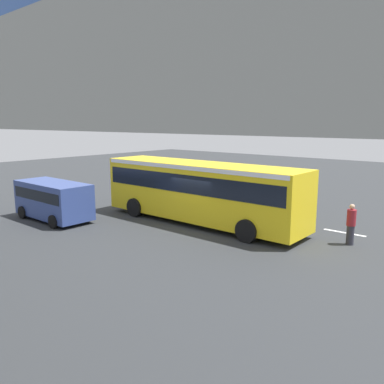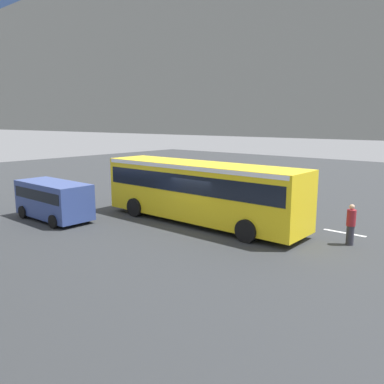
{
  "view_description": "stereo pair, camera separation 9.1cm",
  "coord_description": "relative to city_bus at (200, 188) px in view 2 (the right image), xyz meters",
  "views": [
    {
      "loc": [
        -12.15,
        15.03,
        5.25
      ],
      "look_at": [
        0.95,
        -0.36,
        1.6
      ],
      "focal_mm": 36.58,
      "sensor_mm": 36.0,
      "label": 1
    },
    {
      "loc": [
        -12.22,
        14.97,
        5.25
      ],
      "look_at": [
        0.95,
        -0.36,
        1.6
      ],
      "focal_mm": 36.58,
      "sensor_mm": 36.0,
      "label": 2
    }
  ],
  "objects": [
    {
      "name": "ground",
      "position": [
        -0.46,
        0.43,
        -1.88
      ],
      "size": [
        80.0,
        80.0,
        0.0
      ],
      "primitive_type": "plane",
      "color": "#2D3033"
    },
    {
      "name": "lane_dash_left",
      "position": [
        -2.46,
        -3.06,
        -1.88
      ],
      "size": [
        2.0,
        0.2,
        0.01
      ],
      "primitive_type": "cube",
      "color": "silver",
      "rests_on": "ground"
    },
    {
      "name": "pedestrian",
      "position": [
        -7.27,
        -1.34,
        -1.0
      ],
      "size": [
        0.38,
        0.38,
        1.79
      ],
      "color": "#2D2D38",
      "rests_on": "ground"
    },
    {
      "name": "lane_dash_right",
      "position": [
        5.54,
        -3.06,
        -1.88
      ],
      "size": [
        2.0,
        0.2,
        0.01
      ],
      "primitive_type": "cube",
      "color": "silver",
      "rests_on": "ground"
    },
    {
      "name": "city_bus",
      "position": [
        0.0,
        0.0,
        0.0
      ],
      "size": [
        11.54,
        2.85,
        3.15
      ],
      "color": "yellow",
      "rests_on": "ground"
    },
    {
      "name": "parked_van",
      "position": [
        6.47,
        4.58,
        -0.7
      ],
      "size": [
        4.8,
        2.17,
        2.05
      ],
      "color": "#33478C",
      "rests_on": "ground"
    },
    {
      "name": "lane_dash_leftmost",
      "position": [
        -6.46,
        -3.06,
        -1.88
      ],
      "size": [
        2.0,
        0.2,
        0.01
      ],
      "primitive_type": "cube",
      "color": "silver",
      "rests_on": "ground"
    },
    {
      "name": "lane_dash_centre",
      "position": [
        1.54,
        -3.06,
        -1.88
      ],
      "size": [
        2.0,
        0.2,
        0.01
      ],
      "primitive_type": "cube",
      "color": "silver",
      "rests_on": "ground"
    }
  ]
}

